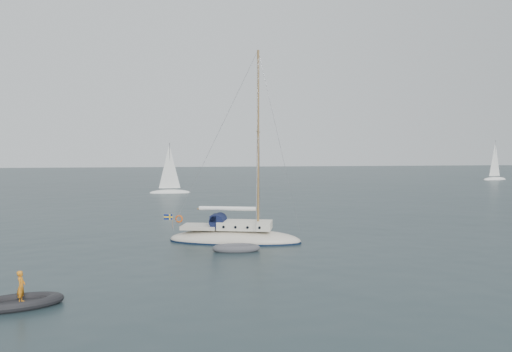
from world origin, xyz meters
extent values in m
plane|color=black|center=(0.00, 0.00, 0.00)|extent=(300.00, 300.00, 0.00)
ellipsoid|color=beige|center=(-1.75, 2.20, 0.15)|extent=(9.23, 2.87, 1.54)
cube|color=white|center=(-1.03, 2.20, 1.21)|extent=(3.69, 1.95, 0.56)
cube|color=beige|center=(-4.21, 2.20, 1.05)|extent=(2.46, 1.95, 0.26)
cylinder|color=#101737|center=(-2.93, 2.20, 1.49)|extent=(0.98, 1.69, 0.98)
cube|color=#101737|center=(-3.13, 2.20, 1.70)|extent=(0.46, 1.69, 0.41)
cylinder|color=olive|center=(-0.11, 2.20, 7.08)|extent=(0.15, 0.15, 12.31)
cylinder|color=olive|center=(-0.11, 2.20, 7.69)|extent=(0.05, 2.26, 0.05)
cylinder|color=olive|center=(-2.26, 2.20, 2.31)|extent=(4.31, 0.10, 0.10)
cylinder|color=white|center=(-2.26, 2.20, 2.36)|extent=(4.01, 0.29, 0.29)
cylinder|color=gray|center=(-5.85, 2.20, 1.49)|extent=(0.04, 2.26, 0.04)
torus|color=#D74D0B|center=(-5.90, 2.81, 1.49)|extent=(0.55, 0.10, 0.55)
cylinder|color=olive|center=(-6.21, 2.20, 1.38)|extent=(0.03, 0.03, 0.92)
cube|color=navy|center=(-6.52, 2.20, 1.69)|extent=(0.62, 0.02, 0.39)
cube|color=yellow|center=(-6.52, 2.20, 1.69)|extent=(0.64, 0.03, 0.09)
cube|color=yellow|center=(-6.41, 2.20, 1.69)|extent=(0.09, 0.03, 0.41)
cylinder|color=black|center=(-2.37, 3.18, 1.21)|extent=(0.18, 0.06, 0.18)
cylinder|color=black|center=(-2.37, 1.21, 1.21)|extent=(0.18, 0.06, 0.18)
cylinder|color=black|center=(-1.55, 3.18, 1.21)|extent=(0.18, 0.06, 0.18)
cylinder|color=black|center=(-1.55, 1.21, 1.21)|extent=(0.18, 0.06, 0.18)
cylinder|color=black|center=(-0.72, 3.18, 1.21)|extent=(0.18, 0.06, 0.18)
cylinder|color=black|center=(-0.72, 1.21, 1.21)|extent=(0.18, 0.06, 0.18)
cylinder|color=black|center=(0.10, 3.18, 1.21)|extent=(0.18, 0.06, 0.18)
cylinder|color=black|center=(0.10, 1.21, 1.21)|extent=(0.18, 0.06, 0.18)
cube|color=#515156|center=(-1.99, -0.88, 0.13)|extent=(1.86, 0.77, 0.11)
cube|color=black|center=(-12.19, -10.73, 0.13)|extent=(2.30, 0.96, 0.12)
imported|color=orange|center=(-12.00, -10.73, 0.84)|extent=(0.46, 0.56, 1.33)
ellipsoid|color=white|center=(-6.99, 42.03, 0.05)|extent=(5.92, 1.97, 0.99)
cylinder|color=gray|center=(-6.99, 42.03, 3.95)|extent=(0.10, 0.10, 6.91)
cone|color=white|center=(-7.04, 42.03, 3.95)|extent=(3.16, 3.16, 6.41)
ellipsoid|color=white|center=(59.95, 63.71, 0.06)|extent=(6.65, 2.22, 1.11)
cylinder|color=gray|center=(59.95, 63.71, 4.43)|extent=(0.11, 0.11, 7.76)
cone|color=white|center=(59.89, 63.71, 4.43)|extent=(3.55, 3.55, 7.21)
camera|label=1|loc=(-5.48, -32.14, 6.51)|focal=35.00mm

